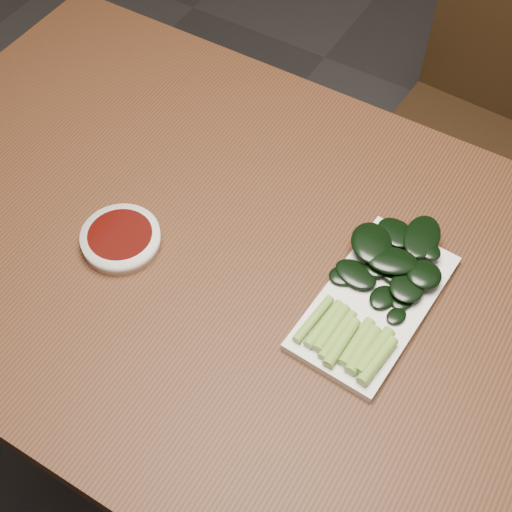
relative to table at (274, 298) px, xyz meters
name	(u,v)px	position (x,y,z in m)	size (l,w,h in m)	color
ground	(268,454)	(0.00, 0.00, -0.68)	(6.00, 6.00, 0.00)	#2B2929
table	(274,298)	(0.00, 0.00, 0.00)	(1.40, 0.80, 0.75)	#412312
chair_far	(483,126)	(0.11, 0.75, -0.19)	(0.43, 0.43, 0.89)	black
sauce_bowl	(121,239)	(-0.22, -0.08, 0.08)	(0.12, 0.12, 0.03)	silver
serving_plate	(374,302)	(0.15, 0.02, 0.08)	(0.16, 0.28, 0.01)	silver
gai_lan	(381,284)	(0.15, 0.04, 0.10)	(0.17, 0.30, 0.03)	#74A137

